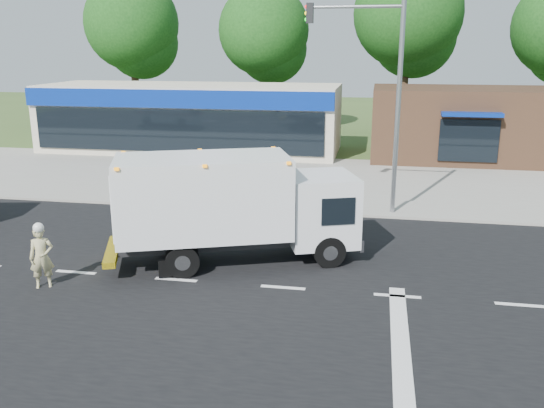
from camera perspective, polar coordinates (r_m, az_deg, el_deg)
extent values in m
plane|color=#385123|center=(15.56, 1.10, -8.32)|extent=(120.00, 120.00, 0.00)
cube|color=black|center=(15.56, 1.10, -8.31)|extent=(60.00, 14.00, 0.02)
cube|color=gray|center=(23.23, 4.36, -0.13)|extent=(60.00, 2.40, 0.12)
cube|color=gray|center=(28.85, 5.60, 2.81)|extent=(60.00, 9.00, 0.02)
cube|color=silver|center=(17.47, -18.84, -6.41)|extent=(1.20, 0.15, 0.01)
cube|color=silver|center=(16.27, -9.48, -7.39)|extent=(1.20, 0.15, 0.01)
cube|color=silver|center=(15.56, 1.10, -8.26)|extent=(1.20, 0.15, 0.01)
cube|color=silver|center=(15.41, 12.31, -8.88)|extent=(1.20, 0.15, 0.01)
cube|color=silver|center=(15.84, 23.35, -9.16)|extent=(1.20, 0.15, 0.01)
cube|color=silver|center=(12.73, 12.68, -14.39)|extent=(0.40, 7.00, 0.01)
cube|color=black|center=(17.14, -6.67, -3.68)|extent=(4.96, 2.63, 0.34)
cube|color=silver|center=(17.41, 4.80, -0.44)|extent=(2.58, 2.67, 2.07)
cube|color=black|center=(17.62, 7.76, 0.33)|extent=(0.79, 1.81, 0.89)
cube|color=white|center=(16.74, -6.81, 0.78)|extent=(5.44, 3.92, 2.31)
cube|color=silver|center=(16.82, -15.27, 0.23)|extent=(0.74, 1.87, 1.87)
cube|color=yellow|center=(17.27, -15.51, -4.53)|extent=(1.14, 2.34, 0.18)
cube|color=orange|center=(16.50, -6.94, 4.59)|extent=(5.27, 3.89, 0.08)
cylinder|color=black|center=(18.60, 4.15, -2.78)|extent=(0.99, 0.60, 0.95)
cylinder|color=black|center=(16.89, 5.69, -4.72)|extent=(0.99, 0.60, 0.95)
cylinder|color=black|center=(18.12, -9.01, -3.43)|extent=(0.99, 0.60, 0.95)
cylinder|color=black|center=(16.27, -8.86, -5.64)|extent=(0.99, 0.60, 0.95)
imported|color=tan|center=(16.49, -21.86, -4.92)|extent=(0.74, 0.66, 1.70)
sphere|color=white|center=(16.24, -22.15, -2.20)|extent=(0.28, 0.28, 0.28)
cube|color=#BEB29D|center=(36.14, -7.99, 8.48)|extent=(18.00, 6.00, 4.00)
cube|color=navy|center=(33.13, -9.74, 10.23)|extent=(18.00, 0.30, 1.00)
cube|color=black|center=(33.33, -9.60, 7.15)|extent=(17.00, 0.12, 2.40)
cube|color=#382316|center=(34.66, 18.28, 7.57)|extent=(10.00, 6.00, 4.00)
cube|color=navy|center=(31.51, 19.14, 8.44)|extent=(3.00, 1.20, 0.20)
cube|color=black|center=(31.74, 18.90, 5.94)|extent=(3.00, 0.12, 2.20)
cylinder|color=gray|center=(21.80, 12.37, 9.09)|extent=(0.18, 0.18, 8.00)
cylinder|color=gray|center=(21.73, 8.21, 18.78)|extent=(3.40, 0.12, 0.12)
cube|color=black|center=(21.85, 3.77, 18.36)|extent=(0.25, 0.25, 0.70)
cylinder|color=#332114|center=(45.94, -13.39, 11.77)|extent=(0.56, 0.56, 7.35)
sphere|color=#134012|center=(45.89, -13.73, 17.00)|extent=(6.93, 6.93, 6.93)
sphere|color=#134012|center=(46.13, -12.77, 15.35)|extent=(5.46, 5.46, 5.46)
cylinder|color=#332114|center=(42.97, -0.79, 11.62)|extent=(0.56, 0.56, 6.86)
sphere|color=#134012|center=(42.89, -0.81, 16.85)|extent=(6.47, 6.47, 6.47)
sphere|color=#134012|center=(43.27, 0.00, 15.15)|extent=(5.10, 5.10, 5.10)
cylinder|color=#332114|center=(42.17, 12.96, 11.84)|extent=(0.56, 0.56, 7.84)
sphere|color=#134012|center=(42.16, 13.35, 17.92)|extent=(7.39, 7.39, 7.39)
sphere|color=#134012|center=(42.63, 13.89, 15.89)|extent=(5.82, 5.82, 5.82)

